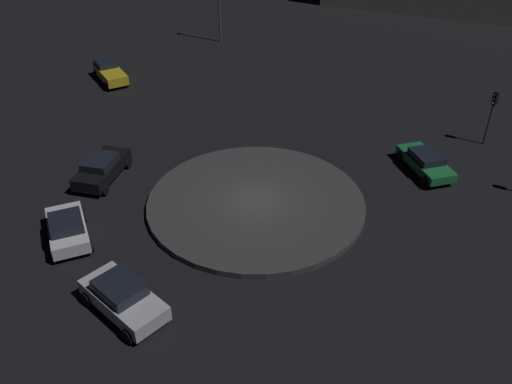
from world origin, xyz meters
The scene contains 8 objects.
ground_plane centered at (0.00, 0.00, 0.00)m, with size 119.61×119.61×0.00m, color black.
roundabout_island centered at (0.00, 0.00, 0.17)m, with size 12.52×12.52×0.35m, color #383838.
car_green centered at (1.60, 11.15, 0.71)m, with size 4.62×2.70×1.33m.
car_white centered at (-1.64, -10.24, 0.79)m, with size 4.03×2.38×1.52m.
car_black centered at (-6.81, -7.14, 0.80)m, with size 4.54×4.30×1.53m.
car_silver centered at (4.64, -9.05, 0.85)m, with size 4.75×3.28×1.62m.
car_yellow centered at (-22.03, -2.68, 0.78)m, with size 4.49×2.15×1.50m.
traffic_light_north centered at (0.71, 17.22, 2.73)m, with size 0.31×0.36×3.82m.
Camera 1 is at (22.78, -11.72, 18.27)m, focal length 38.17 mm.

